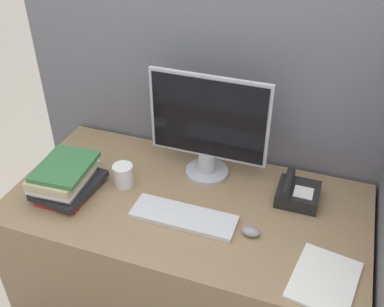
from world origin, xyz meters
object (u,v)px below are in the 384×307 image
at_px(mouse, 251,232).
at_px(keyboard, 184,217).
at_px(coffee_cup, 123,175).
at_px(monitor, 208,129).
at_px(desk_telephone, 297,193).
at_px(book_stack, 65,179).

bearing_deg(mouse, keyboard, -179.76).
bearing_deg(coffee_cup, monitor, 32.24).
bearing_deg(monitor, mouse, -48.61).
distance_m(keyboard, desk_telephone, 0.49).
bearing_deg(keyboard, book_stack, -178.97).
bearing_deg(keyboard, mouse, 0.24).
height_order(mouse, coffee_cup, coffee_cup).
bearing_deg(book_stack, desk_telephone, 16.44).
xyz_separation_m(monitor, keyboard, (0.00, -0.32, -0.22)).
bearing_deg(monitor, desk_telephone, -6.98).
bearing_deg(desk_telephone, keyboard, -146.67).
distance_m(mouse, book_stack, 0.81).
bearing_deg(book_stack, coffee_cup, 31.18).
relative_size(keyboard, mouse, 5.93).
height_order(monitor, book_stack, monitor).
xyz_separation_m(mouse, book_stack, (-0.80, -0.01, 0.05)).
xyz_separation_m(book_stack, desk_telephone, (0.94, 0.28, -0.03)).
bearing_deg(keyboard, monitor, 90.78).
height_order(keyboard, desk_telephone, desk_telephone).
relative_size(monitor, coffee_cup, 5.16).
xyz_separation_m(keyboard, coffee_cup, (-0.32, 0.12, 0.04)).
bearing_deg(coffee_cup, mouse, -10.90).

